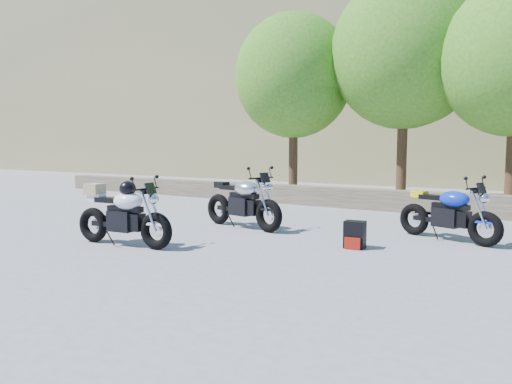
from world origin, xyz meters
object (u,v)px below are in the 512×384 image
white_bike (123,214)px  backpack (355,235)px  silver_bike (243,203)px  blue_bike (448,214)px

white_bike → backpack: size_ratio=4.42×
white_bike → backpack: 3.55m
silver_bike → white_bike: 2.41m
blue_bike → backpack: (-1.05, -1.40, -0.24)m
silver_bike → backpack: silver_bike is taller
silver_bike → white_bike: size_ratio=1.07×
backpack → white_bike: bearing=-156.0°
silver_bike → white_bike: (-0.62, -2.33, 0.01)m
silver_bike → blue_bike: silver_bike is taller
backpack → blue_bike: bearing=46.6°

